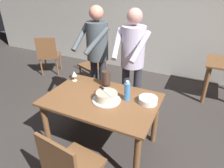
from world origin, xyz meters
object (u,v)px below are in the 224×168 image
water_bottle (127,91)px  person_standing_beside (97,51)px  main_dining_table (102,107)px  cake_knife (103,89)px  chair_near_side (70,167)px  background_chair_0 (49,54)px  background_chair_1 (95,61)px  cake_on_platter (107,97)px  person_cutting_cake (132,58)px  hurricane_lamp (106,78)px  wine_glass_near (74,74)px  plate_stack (148,100)px

water_bottle → person_standing_beside: (-0.72, 0.58, 0.21)m
main_dining_table → cake_knife: size_ratio=5.69×
cake_knife → chair_near_side: 0.93m
background_chair_0 → background_chair_1: (1.19, 0.05, 0.00)m
main_dining_table → person_standing_beside: 0.93m
cake_on_platter → person_cutting_cake: person_cutting_cake is taller
background_chair_0 → background_chair_1: 1.19m
hurricane_lamp → person_cutting_cake: person_cutting_cake is taller
wine_glass_near → hurricane_lamp: hurricane_lamp is taller
wine_glass_near → background_chair_0: size_ratio=0.16×
cake_on_platter → background_chair_1: size_ratio=0.38×
plate_stack → person_cutting_cake: bearing=128.2°
plate_stack → cake_on_platter: bearing=-160.4°
cake_on_platter → cake_knife: (-0.06, 0.04, 0.06)m
person_cutting_cake → cake_knife: bearing=-100.9°
person_standing_beside → wine_glass_near: bearing=-107.6°
main_dining_table → cake_on_platter: bearing=-9.9°
hurricane_lamp → chair_near_side: (0.20, -1.15, -0.37)m
cake_knife → background_chair_1: background_chair_1 is taller
wine_glass_near → person_standing_beside: (0.14, 0.43, 0.22)m
cake_on_platter → hurricane_lamp: size_ratio=1.62×
water_bottle → person_cutting_cake: size_ratio=0.15×
main_dining_table → hurricane_lamp: size_ratio=6.47×
water_bottle → background_chair_0: (-2.49, 1.42, -0.37)m
person_cutting_cake → chair_near_side: (-0.04, -1.48, -0.58)m
water_bottle → plate_stack: bearing=10.2°
main_dining_table → background_chair_1: background_chair_1 is taller
water_bottle → person_cutting_cake: 0.61m
water_bottle → background_chair_1: water_bottle is taller
person_standing_beside → person_cutting_cake: bearing=-3.0°
plate_stack → cake_knife: bearing=-166.5°
person_cutting_cake → wine_glass_near: bearing=-150.4°
water_bottle → chair_near_side: (-0.19, -0.93, -0.37)m
chair_near_side → person_cutting_cake: bearing=88.6°
main_dining_table → person_standing_beside: (-0.43, 0.69, 0.45)m
cake_on_platter → wine_glass_near: bearing=157.3°
wine_glass_near → person_cutting_cake: (0.71, 0.40, 0.22)m
cake_knife → background_chair_1: bearing=123.5°
cake_knife → background_chair_0: size_ratio=0.27×
person_standing_beside → chair_near_side: (0.53, -1.51, -0.58)m
wine_glass_near → person_standing_beside: size_ratio=0.08×
hurricane_lamp → person_standing_beside: bearing=132.4°
hurricane_lamp → background_chair_1: size_ratio=0.23×
background_chair_0 → person_cutting_cake: bearing=-20.4°
person_standing_beside → cake_knife: bearing=-55.9°
main_dining_table → person_cutting_cake: (0.14, 0.66, 0.45)m
water_bottle → wine_glass_near: bearing=170.0°
water_bottle → background_chair_0: bearing=150.3°
chair_near_side → background_chair_1: 2.65m
main_dining_table → background_chair_0: bearing=145.3°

